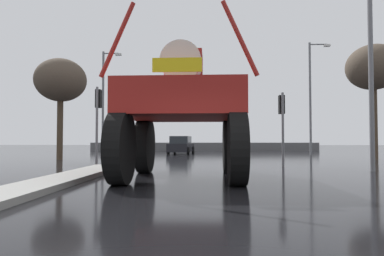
{
  "coord_description": "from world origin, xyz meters",
  "views": [
    {
      "loc": [
        0.19,
        -6.15,
        1.17
      ],
      "look_at": [
        -0.28,
        6.18,
        1.61
      ],
      "focal_mm": 32.27,
      "sensor_mm": 36.0,
      "label": 1
    }
  ],
  "objects": [
    {
      "name": "traffic_signal_near_right",
      "position": [
        3.65,
        9.47,
        2.4
      ],
      "size": [
        0.24,
        0.54,
        3.3
      ],
      "color": "slate",
      "rests_on": "ground"
    },
    {
      "name": "traffic_signal_near_left",
      "position": [
        -4.72,
        9.46,
        2.63
      ],
      "size": [
        0.24,
        0.54,
        3.6
      ],
      "color": "slate",
      "rests_on": "ground"
    },
    {
      "name": "median_island",
      "position": [
        -3.8,
        3.1,
        0.07
      ],
      "size": [
        1.2,
        10.23,
        0.15
      ],
      "primitive_type": "cube",
      "color": "gray",
      "rests_on": "ground"
    },
    {
      "name": "ground_plane",
      "position": [
        0.0,
        18.0,
        0.0
      ],
      "size": [
        120.0,
        120.0,
        0.0
      ],
      "primitive_type": "plane",
      "color": "black"
    },
    {
      "name": "streetlight_far_right",
      "position": [
        8.71,
        21.62,
        4.94
      ],
      "size": [
        1.71,
        0.24,
        9.02
      ],
      "color": "slate",
      "rests_on": "ground"
    },
    {
      "name": "roadside_barrier",
      "position": [
        0.0,
        32.01,
        0.45
      ],
      "size": [
        25.25,
        0.24,
        0.9
      ],
      "primitive_type": "cube",
      "color": "#59595B",
      "rests_on": "ground"
    },
    {
      "name": "bare_tree_right",
      "position": [
        10.42,
        15.0,
        5.55
      ],
      "size": [
        3.22,
        3.22,
        6.97
      ],
      "color": "#473828",
      "rests_on": "ground"
    },
    {
      "name": "streetlight_far_left",
      "position": [
        -8.05,
        21.63,
        4.64
      ],
      "size": [
        1.58,
        0.24,
        8.46
      ],
      "color": "slate",
      "rests_on": "ground"
    },
    {
      "name": "oversize_sprayer",
      "position": [
        -0.48,
        4.52,
        2.11
      ],
      "size": [
        4.17,
        5.4,
        4.8
      ],
      "rotation": [
        0.0,
        0.0,
        1.56
      ],
      "color": "black",
      "rests_on": "ground"
    },
    {
      "name": "bare_tree_left",
      "position": [
        -8.54,
        14.25,
        4.75
      ],
      "size": [
        3.06,
        3.06,
        6.11
      ],
      "color": "#473828",
      "rests_on": "ground"
    },
    {
      "name": "sedan_ahead",
      "position": [
        -1.91,
        23.82,
        0.71
      ],
      "size": [
        2.25,
        4.27,
        1.52
      ],
      "rotation": [
        0.0,
        0.0,
        1.45
      ],
      "color": "black",
      "rests_on": "ground"
    },
    {
      "name": "streetlight_near_right",
      "position": [
        6.64,
        7.12,
        4.95
      ],
      "size": [
        1.91,
        0.24,
        8.99
      ],
      "color": "slate",
      "rests_on": "ground"
    }
  ]
}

